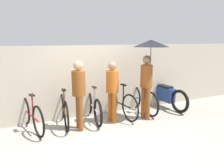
{
  "coord_description": "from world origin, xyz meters",
  "views": [
    {
      "loc": [
        -1.93,
        -3.99,
        2.15
      ],
      "look_at": [
        0.45,
        1.1,
        1.0
      ],
      "focal_mm": 35.0,
      "sensor_mm": 36.0,
      "label": 1
    }
  ],
  "objects": [
    {
      "name": "ground_plane",
      "position": [
        0.0,
        0.0,
        0.0
      ],
      "size": [
        30.0,
        30.0,
        0.0
      ],
      "primitive_type": "plane",
      "color": "gray"
    },
    {
      "name": "back_wall",
      "position": [
        0.0,
        1.77,
        1.0
      ],
      "size": [
        12.07,
        0.12,
        1.99
      ],
      "color": "#B2A893",
      "rests_on": "ground"
    },
    {
      "name": "parked_bicycle_0",
      "position": [
        -1.59,
        1.33,
        0.38
      ],
      "size": [
        0.53,
        1.7,
        1.1
      ],
      "rotation": [
        0.0,
        0.0,
        1.79
      ],
      "color": "black",
      "rests_on": "ground"
    },
    {
      "name": "parked_bicycle_1",
      "position": [
        -0.79,
        1.36,
        0.39
      ],
      "size": [
        0.44,
        1.71,
        1.01
      ],
      "rotation": [
        0.0,
        0.0,
        1.46
      ],
      "color": "black",
      "rests_on": "ground"
    },
    {
      "name": "parked_bicycle_2",
      "position": [
        0.0,
        1.37,
        0.37
      ],
      "size": [
        0.44,
        1.79,
        0.98
      ],
      "rotation": [
        0.0,
        0.0,
        1.46
      ],
      "color": "black",
      "rests_on": "ground"
    },
    {
      "name": "parked_bicycle_3",
      "position": [
        0.79,
        1.32,
        0.39
      ],
      "size": [
        0.44,
        1.76,
        1.06
      ],
      "rotation": [
        0.0,
        0.0,
        1.67
      ],
      "color": "black",
      "rests_on": "ground"
    },
    {
      "name": "parked_bicycle_4",
      "position": [
        1.58,
        1.36,
        0.37
      ],
      "size": [
        0.44,
        1.68,
        0.97
      ],
      "rotation": [
        0.0,
        0.0,
        1.54
      ],
      "color": "black",
      "rests_on": "ground"
    },
    {
      "name": "pedestrian_leading",
      "position": [
        -0.52,
        0.87,
        0.98
      ],
      "size": [
        0.32,
        0.32,
        1.68
      ],
      "rotation": [
        0.0,
        0.0,
        3.09
      ],
      "color": "brown",
      "rests_on": "ground"
    },
    {
      "name": "pedestrian_center",
      "position": [
        0.4,
        0.98,
        0.93
      ],
      "size": [
        0.32,
        0.32,
        1.6
      ],
      "rotation": [
        0.0,
        0.0,
        3.28
      ],
      "color": "#B25619",
      "rests_on": "ground"
    },
    {
      "name": "pedestrian_trailing",
      "position": [
        1.34,
        0.73,
        1.63
      ],
      "size": [
        0.91,
        0.91,
        2.14
      ],
      "rotation": [
        0.0,
        0.0,
        3.26
      ],
      "color": "brown",
      "rests_on": "ground"
    },
    {
      "name": "motorcycle",
      "position": [
        2.49,
        1.44,
        0.4
      ],
      "size": [
        0.58,
        2.0,
        0.92
      ],
      "rotation": [
        0.0,
        0.0,
        1.63
      ],
      "color": "black",
      "rests_on": "ground"
    }
  ]
}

